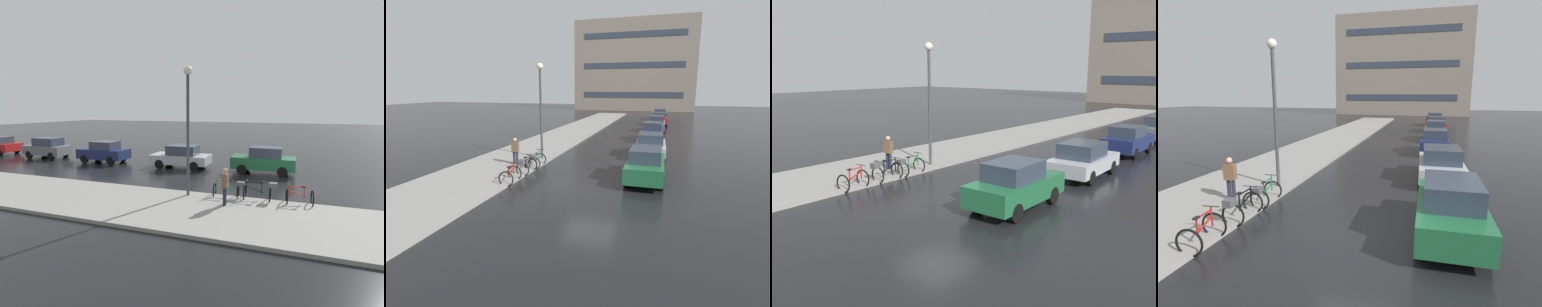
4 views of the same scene
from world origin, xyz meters
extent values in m
plane|color=black|center=(0.00, 0.00, 0.00)|extent=(140.00, 140.00, 0.00)
cube|color=gray|center=(-6.00, 10.00, 0.07)|extent=(4.80, 60.00, 0.14)
torus|color=black|center=(-3.80, -0.31, 0.38)|extent=(0.76, 0.14, 0.75)
torus|color=black|center=(-3.69, -1.33, 0.38)|extent=(0.76, 0.14, 0.75)
cube|color=red|center=(-3.73, -1.00, 0.62)|extent=(0.04, 0.04, 0.48)
cube|color=red|center=(-3.79, -0.38, 0.66)|extent=(0.04, 0.04, 0.56)
cube|color=red|center=(-3.76, -0.69, 0.86)|extent=(0.10, 0.62, 0.04)
cube|color=red|center=(-3.76, -0.72, 0.57)|extent=(0.11, 0.70, 0.25)
ellipsoid|color=black|center=(-3.73, -1.00, 0.89)|extent=(0.17, 0.27, 0.07)
cylinder|color=black|center=(-3.79, -0.38, 0.96)|extent=(0.50, 0.08, 0.03)
torus|color=black|center=(-3.76, 1.52, 0.38)|extent=(0.76, 0.09, 0.76)
torus|color=black|center=(-3.71, 0.41, 0.38)|extent=(0.76, 0.09, 0.76)
cube|color=black|center=(-3.73, 0.77, 0.65)|extent=(0.04, 0.04, 0.55)
cube|color=black|center=(-3.76, 1.44, 0.66)|extent=(0.04, 0.04, 0.57)
cube|color=black|center=(-3.74, 1.11, 0.90)|extent=(0.07, 0.67, 0.04)
cube|color=black|center=(-3.74, 1.08, 0.60)|extent=(0.07, 0.76, 0.27)
ellipsoid|color=black|center=(-3.73, 0.77, 0.95)|extent=(0.15, 0.27, 0.07)
cylinder|color=black|center=(-3.76, 1.44, 0.97)|extent=(0.50, 0.05, 0.03)
cube|color=#4C4C51|center=(-3.71, 0.29, 0.82)|extent=(0.29, 0.35, 0.22)
torus|color=black|center=(-3.80, 2.93, 0.36)|extent=(0.72, 0.12, 0.72)
torus|color=black|center=(-3.70, 1.84, 0.36)|extent=(0.72, 0.12, 0.72)
cube|color=#237042|center=(-3.73, 2.19, 0.60)|extent=(0.04, 0.04, 0.48)
cube|color=#237042|center=(-3.79, 2.84, 0.66)|extent=(0.04, 0.04, 0.59)
cube|color=#237042|center=(-3.76, 2.52, 0.86)|extent=(0.09, 0.65, 0.04)
cube|color=#237042|center=(-3.76, 2.49, 0.55)|extent=(0.10, 0.74, 0.27)
ellipsoid|color=black|center=(-3.73, 2.19, 0.87)|extent=(0.16, 0.27, 0.07)
cylinder|color=black|center=(-3.79, 2.84, 0.97)|extent=(0.50, 0.07, 0.03)
cube|color=#4C4C51|center=(-3.69, 1.72, 0.74)|extent=(0.31, 0.36, 0.22)
cube|color=#1E6038|center=(2.51, 1.47, 0.70)|extent=(1.82, 4.01, 0.75)
cube|color=#2D3847|center=(2.51, 1.31, 1.39)|extent=(1.47, 2.00, 0.64)
cylinder|color=black|center=(1.71, 2.70, 0.32)|extent=(0.23, 0.64, 0.64)
cylinder|color=black|center=(3.28, 2.72, 0.32)|extent=(0.23, 0.64, 0.64)
cylinder|color=black|center=(1.73, 0.23, 0.32)|extent=(0.23, 0.64, 0.64)
cylinder|color=black|center=(3.31, 0.24, 0.32)|extent=(0.23, 0.64, 0.64)
cube|color=#B2B5BA|center=(2.42, 7.19, 0.62)|extent=(2.07, 4.14, 0.60)
cube|color=#2D3847|center=(2.42, 7.03, 1.26)|extent=(1.66, 2.09, 0.67)
cylinder|color=black|center=(1.51, 8.43, 0.32)|extent=(0.24, 0.65, 0.64)
cylinder|color=black|center=(3.25, 8.48, 0.32)|extent=(0.24, 0.65, 0.64)
cylinder|color=black|center=(1.59, 5.90, 0.32)|extent=(0.24, 0.65, 0.64)
cylinder|color=black|center=(3.33, 5.95, 0.32)|extent=(0.24, 0.65, 0.64)
cube|color=navy|center=(2.21, 13.56, 0.69)|extent=(1.83, 3.81, 0.74)
cube|color=#2D3847|center=(2.21, 13.41, 1.35)|extent=(1.49, 1.87, 0.59)
cylinder|color=black|center=(1.41, 14.74, 0.32)|extent=(0.22, 0.64, 0.64)
cylinder|color=black|center=(3.02, 14.74, 0.32)|extent=(0.22, 0.64, 0.64)
cylinder|color=black|center=(1.40, 12.38, 0.32)|extent=(0.22, 0.64, 0.64)
cylinder|color=black|center=(3.02, 12.38, 0.32)|extent=(0.22, 0.64, 0.64)
cube|color=slate|center=(2.33, 19.35, 0.69)|extent=(1.76, 3.82, 0.74)
cube|color=#2D3847|center=(2.33, 19.20, 1.39)|extent=(1.44, 2.13, 0.65)
cylinder|color=black|center=(1.55, 20.53, 0.32)|extent=(0.22, 0.64, 0.64)
cylinder|color=black|center=(3.11, 20.54, 0.32)|extent=(0.22, 0.64, 0.64)
cylinder|color=black|center=(1.56, 18.17, 0.32)|extent=(0.22, 0.64, 0.64)
cylinder|color=black|center=(3.11, 18.17, 0.32)|extent=(0.22, 0.64, 0.64)
cylinder|color=black|center=(1.62, 24.06, 0.32)|extent=(0.24, 0.65, 0.64)
cylinder|color=black|center=(3.35, 24.12, 0.32)|extent=(0.24, 0.65, 0.64)
cylinder|color=#1E2333|center=(-5.12, 2.13, 0.45)|extent=(0.14, 0.14, 0.91)
cylinder|color=#1E2333|center=(-4.94, 2.15, 0.45)|extent=(0.14, 0.14, 0.91)
cube|color=brown|center=(-5.03, 2.14, 1.19)|extent=(0.43, 0.29, 0.57)
sphere|color=tan|center=(-5.03, 2.14, 1.61)|extent=(0.22, 0.22, 0.22)
cylinder|color=#424247|center=(-4.20, 4.11, 2.84)|extent=(0.14, 0.14, 5.68)
sphere|color=#F2EACC|center=(-4.20, 4.11, 5.84)|extent=(0.39, 0.39, 0.39)
camera|label=1|loc=(-16.92, -0.77, 4.19)|focal=28.00mm
camera|label=2|loc=(3.38, -13.24, 4.57)|focal=28.00mm
camera|label=3|loc=(10.33, -10.78, 4.87)|focal=40.00mm
camera|label=4|loc=(1.85, -6.81, 3.98)|focal=28.00mm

